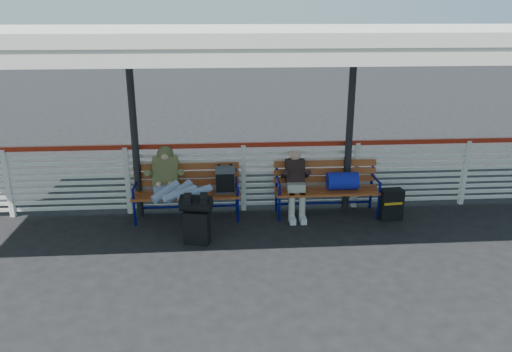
{
  "coord_description": "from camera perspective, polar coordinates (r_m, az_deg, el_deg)",
  "views": [
    {
      "loc": [
        -0.4,
        -6.37,
        3.39
      ],
      "look_at": [
        0.15,
        1.0,
        0.93
      ],
      "focal_mm": 35.0,
      "sensor_mm": 36.0,
      "label": 1
    }
  ],
  "objects": [
    {
      "name": "canopy",
      "position": [
        7.25,
        -1.17,
        15.64
      ],
      "size": [
        12.6,
        3.6,
        3.16
      ],
      "color": "silver",
      "rests_on": "ground"
    },
    {
      "name": "bench_left",
      "position": [
        8.48,
        -6.6,
        -0.98
      ],
      "size": [
        1.8,
        0.56,
        0.92
      ],
      "color": "#A95720",
      "rests_on": "ground"
    },
    {
      "name": "ground",
      "position": [
        7.22,
        -0.63,
        -9.58
      ],
      "size": [
        60.0,
        60.0,
        0.0
      ],
      "primitive_type": "plane",
      "color": "black",
      "rests_on": "ground"
    },
    {
      "name": "traveler_man",
      "position": [
        8.14,
        -9.16,
        -1.23
      ],
      "size": [
        0.94,
        1.56,
        0.77
      ],
      "color": "#889AB8",
      "rests_on": "ground"
    },
    {
      "name": "fence",
      "position": [
        8.72,
        -1.44,
        0.15
      ],
      "size": [
        12.08,
        0.08,
        1.24
      ],
      "color": "silver",
      "rests_on": "ground"
    },
    {
      "name": "companion_person",
      "position": [
        8.51,
        4.56,
        -0.83
      ],
      "size": [
        0.32,
        0.66,
        1.15
      ],
      "color": "#B5B1A4",
      "rests_on": "ground"
    },
    {
      "name": "suitcase_side",
      "position": [
        8.78,
        15.16,
        -3.13
      ],
      "size": [
        0.4,
        0.27,
        0.53
      ],
      "rotation": [
        0.0,
        0.0,
        0.1
      ],
      "color": "black",
      "rests_on": "ground"
    },
    {
      "name": "bench_right",
      "position": [
        8.68,
        8.79,
        -0.72
      ],
      "size": [
        1.8,
        0.56,
        0.92
      ],
      "color": "#A95720",
      "rests_on": "ground"
    },
    {
      "name": "luggage_stack",
      "position": [
        7.61,
        -6.81,
        -4.69
      ],
      "size": [
        0.51,
        0.36,
        0.78
      ],
      "rotation": [
        0.0,
        0.0,
        -0.22
      ],
      "color": "black",
      "rests_on": "ground"
    }
  ]
}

